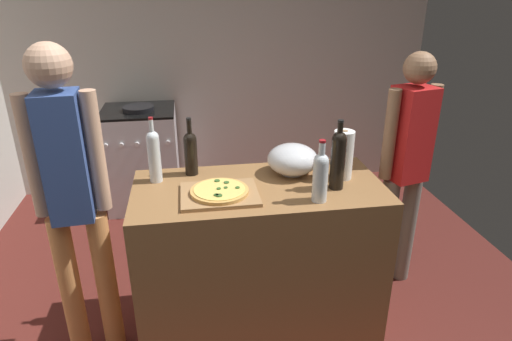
{
  "coord_description": "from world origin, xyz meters",
  "views": [
    {
      "loc": [
        -0.2,
        -1.47,
        1.94
      ],
      "look_at": [
        0.15,
        0.78,
        0.96
      ],
      "focal_mm": 30.95,
      "sensor_mm": 36.0,
      "label": 1
    }
  ],
  "objects_px": {
    "wine_bottle_amber": "(338,158)",
    "mixing_bowl": "(293,159)",
    "stove": "(143,157)",
    "wine_bottle_green": "(320,175)",
    "person_in_stripes": "(72,193)",
    "wine_bottle_clear": "(191,151)",
    "paper_towel_roll": "(343,155)",
    "pizza": "(220,191)",
    "person_in_red": "(406,161)",
    "wine_bottle_dark": "(154,154)"
  },
  "relations": [
    {
      "from": "paper_towel_roll",
      "to": "wine_bottle_clear",
      "type": "relative_size",
      "value": 0.83
    },
    {
      "from": "pizza",
      "to": "stove",
      "type": "height_order",
      "value": "pizza"
    },
    {
      "from": "pizza",
      "to": "wine_bottle_clear",
      "type": "xyz_separation_m",
      "value": [
        -0.14,
        0.31,
        0.11
      ]
    },
    {
      "from": "paper_towel_roll",
      "to": "person_in_stripes",
      "type": "bearing_deg",
      "value": -175.47
    },
    {
      "from": "pizza",
      "to": "wine_bottle_green",
      "type": "distance_m",
      "value": 0.52
    },
    {
      "from": "mixing_bowl",
      "to": "wine_bottle_clear",
      "type": "height_order",
      "value": "wine_bottle_clear"
    },
    {
      "from": "paper_towel_roll",
      "to": "person_in_red",
      "type": "bearing_deg",
      "value": 22.11
    },
    {
      "from": "pizza",
      "to": "wine_bottle_green",
      "type": "xyz_separation_m",
      "value": [
        0.5,
        -0.13,
        0.11
      ]
    },
    {
      "from": "paper_towel_roll",
      "to": "wine_bottle_clear",
      "type": "xyz_separation_m",
      "value": [
        -0.84,
        0.19,
        0.0
      ]
    },
    {
      "from": "paper_towel_roll",
      "to": "wine_bottle_amber",
      "type": "relative_size",
      "value": 0.74
    },
    {
      "from": "pizza",
      "to": "paper_towel_roll",
      "type": "xyz_separation_m",
      "value": [
        0.7,
        0.13,
        0.11
      ]
    },
    {
      "from": "stove",
      "to": "wine_bottle_amber",
      "type": "bearing_deg",
      "value": -56.43
    },
    {
      "from": "mixing_bowl",
      "to": "paper_towel_roll",
      "type": "height_order",
      "value": "paper_towel_roll"
    },
    {
      "from": "pizza",
      "to": "wine_bottle_green",
      "type": "height_order",
      "value": "wine_bottle_green"
    },
    {
      "from": "wine_bottle_green",
      "to": "wine_bottle_amber",
      "type": "relative_size",
      "value": 0.86
    },
    {
      "from": "paper_towel_roll",
      "to": "person_in_red",
      "type": "relative_size",
      "value": 0.18
    },
    {
      "from": "pizza",
      "to": "mixing_bowl",
      "type": "distance_m",
      "value": 0.5
    },
    {
      "from": "person_in_red",
      "to": "wine_bottle_green",
      "type": "bearing_deg",
      "value": -146.95
    },
    {
      "from": "pizza",
      "to": "wine_bottle_dark",
      "type": "xyz_separation_m",
      "value": [
        -0.33,
        0.25,
        0.13
      ]
    },
    {
      "from": "mixing_bowl",
      "to": "person_in_red",
      "type": "relative_size",
      "value": 0.18
    },
    {
      "from": "wine_bottle_dark",
      "to": "wine_bottle_amber",
      "type": "distance_m",
      "value": 0.99
    },
    {
      "from": "mixing_bowl",
      "to": "pizza",
      "type": "bearing_deg",
      "value": -152.75
    },
    {
      "from": "wine_bottle_green",
      "to": "wine_bottle_amber",
      "type": "distance_m",
      "value": 0.19
    },
    {
      "from": "mixing_bowl",
      "to": "wine_bottle_dark",
      "type": "height_order",
      "value": "wine_bottle_dark"
    },
    {
      "from": "wine_bottle_clear",
      "to": "stove",
      "type": "relative_size",
      "value": 0.35
    },
    {
      "from": "stove",
      "to": "person_in_red",
      "type": "xyz_separation_m",
      "value": [
        1.77,
        -1.48,
        0.44
      ]
    },
    {
      "from": "wine_bottle_amber",
      "to": "person_in_red",
      "type": "height_order",
      "value": "person_in_red"
    },
    {
      "from": "mixing_bowl",
      "to": "paper_towel_roll",
      "type": "distance_m",
      "value": 0.29
    },
    {
      "from": "wine_bottle_amber",
      "to": "mixing_bowl",
      "type": "bearing_deg",
      "value": 130.22
    },
    {
      "from": "wine_bottle_green",
      "to": "pizza",
      "type": "bearing_deg",
      "value": 165.49
    },
    {
      "from": "paper_towel_roll",
      "to": "stove",
      "type": "xyz_separation_m",
      "value": [
        -1.27,
        1.68,
        -0.59
      ]
    },
    {
      "from": "pizza",
      "to": "wine_bottle_dark",
      "type": "distance_m",
      "value": 0.43
    },
    {
      "from": "wine_bottle_amber",
      "to": "stove",
      "type": "distance_m",
      "value": 2.26
    },
    {
      "from": "mixing_bowl",
      "to": "person_in_red",
      "type": "bearing_deg",
      "value": 7.84
    },
    {
      "from": "person_in_stripes",
      "to": "person_in_red",
      "type": "bearing_deg",
      "value": 9.3
    },
    {
      "from": "wine_bottle_green",
      "to": "person_in_stripes",
      "type": "bearing_deg",
      "value": 173.31
    },
    {
      "from": "mixing_bowl",
      "to": "wine_bottle_amber",
      "type": "relative_size",
      "value": 0.76
    },
    {
      "from": "wine_bottle_green",
      "to": "person_in_red",
      "type": "relative_size",
      "value": 0.21
    },
    {
      "from": "stove",
      "to": "person_in_stripes",
      "type": "height_order",
      "value": "person_in_stripes"
    },
    {
      "from": "wine_bottle_clear",
      "to": "wine_bottle_green",
      "type": "height_order",
      "value": "wine_bottle_clear"
    },
    {
      "from": "mixing_bowl",
      "to": "wine_bottle_green",
      "type": "distance_m",
      "value": 0.36
    },
    {
      "from": "pizza",
      "to": "wine_bottle_amber",
      "type": "height_order",
      "value": "wine_bottle_amber"
    },
    {
      "from": "paper_towel_roll",
      "to": "wine_bottle_clear",
      "type": "height_order",
      "value": "wine_bottle_clear"
    },
    {
      "from": "person_in_stripes",
      "to": "person_in_red",
      "type": "xyz_separation_m",
      "value": [
        1.93,
        0.32,
        -0.08
      ]
    },
    {
      "from": "person_in_red",
      "to": "wine_bottle_amber",
      "type": "bearing_deg",
      "value": -150.18
    },
    {
      "from": "wine_bottle_clear",
      "to": "wine_bottle_amber",
      "type": "relative_size",
      "value": 0.89
    },
    {
      "from": "mixing_bowl",
      "to": "stove",
      "type": "height_order",
      "value": "mixing_bowl"
    },
    {
      "from": "pizza",
      "to": "wine_bottle_amber",
      "type": "distance_m",
      "value": 0.64
    },
    {
      "from": "person_in_red",
      "to": "person_in_stripes",
      "type": "bearing_deg",
      "value": -170.7
    },
    {
      "from": "stove",
      "to": "mixing_bowl",
      "type": "bearing_deg",
      "value": -57.46
    }
  ]
}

